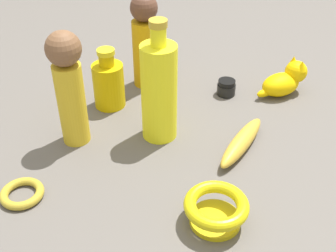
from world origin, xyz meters
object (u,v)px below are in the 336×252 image
bangle (22,193)px  bottle_short (109,83)px  nail_polish_jar (226,87)px  cat_figurine (285,80)px  person_figure_adult (145,41)px  banana (242,142)px  bottle_tall (159,91)px  person_figure_child (69,86)px  bowl (216,209)px

bangle → bottle_short: bearing=72.1°
nail_polish_jar → cat_figurine: cat_figurine is taller
person_figure_adult → bangle: bearing=-112.5°
nail_polish_jar → bottle_short: bottle_short is taller
banana → nail_polish_jar: nail_polish_jar is taller
bottle_short → bottle_tall: 0.18m
bangle → person_figure_child: bearing=72.1°
nail_polish_jar → bottle_short: (-0.28, -0.07, 0.04)m
bowl → person_figure_child: size_ratio=0.44×
bowl → banana: bearing=74.5°
bottle_short → person_figure_child: bearing=-107.8°
cat_figurine → person_figure_adult: bearing=176.5°
bottle_short → person_figure_child: person_figure_child is taller
bangle → person_figure_child: person_figure_child is taller
banana → bangle: banana is taller
bowl → person_figure_child: (-0.30, 0.21, 0.10)m
person_figure_adult → bangle: size_ratio=2.95×
banana → bangle: size_ratio=2.36×
nail_polish_jar → bowl: size_ratio=0.42×
person_figure_adult → bottle_tall: (0.06, -0.22, -0.01)m
person_figure_adult → bottle_short: (-0.08, -0.11, -0.06)m
person_figure_adult → bottle_tall: bearing=-75.9°
bottle_short → bowl: bearing=-54.9°
bowl → cat_figurine: bearing=68.1°
bottle_short → cat_figurine: 0.44m
nail_polish_jar → person_figure_child: size_ratio=0.19×
bottle_short → cat_figurine: bottle_short is taller
nail_polish_jar → bottle_tall: size_ratio=0.18×
nail_polish_jar → bottle_tall: 0.26m
banana → cat_figurine: cat_figurine is taller
person_figure_adult → bottle_short: bearing=-124.3°
banana → cat_figurine: (0.12, 0.24, 0.02)m
banana → bottle_short: bottle_short is taller
bangle → cat_figurine: 0.67m
bangle → nail_polish_jar: bearing=45.5°
person_figure_adult → person_figure_child: (-0.12, -0.26, 0.01)m
nail_polish_jar → person_figure_child: 0.41m
bangle → bowl: bearing=-5.5°
person_figure_child → bangle: bearing=-107.9°
banana → cat_figurine: 0.27m
bowl → bangle: (-0.35, 0.03, -0.02)m
nail_polish_jar → cat_figurine: 0.15m
bowl → bottle_short: bearing=125.1°
person_figure_adult → banana: bearing=-48.2°
person_figure_adult → cat_figurine: 0.36m
nail_polish_jar → bottle_tall: bottle_tall is taller
bottle_tall → person_figure_child: 0.18m
person_figure_adult → bottle_short: size_ratio=1.62×
bowl → bangle: bearing=174.5°
nail_polish_jar → cat_figurine: size_ratio=0.36×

